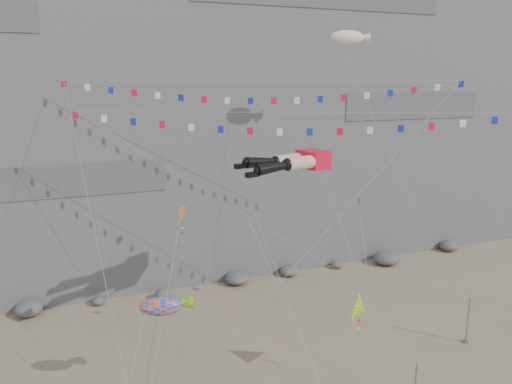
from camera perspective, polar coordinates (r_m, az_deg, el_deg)
ground at (r=39.47m, az=6.54°, el=-19.44°), size 120.00×120.00×0.00m
cliff at (r=63.51m, az=-7.02°, el=16.30°), size 80.00×28.00×50.00m
talus_boulders at (r=53.09m, az=-2.16°, el=-9.82°), size 60.00×3.00×1.20m
anchor_pole_right at (r=44.98m, az=23.05°, el=-13.33°), size 0.12×0.12×3.93m
legs_kite at (r=37.21m, az=4.19°, el=3.43°), size 7.88×13.68×19.33m
flag_banner_upper at (r=42.56m, az=0.70°, el=12.57°), size 30.91×19.34×27.92m
flag_banner_lower at (r=38.41m, az=4.51°, el=9.01°), size 31.08×14.80×23.24m
harlequin_kite at (r=34.70m, az=-8.52°, el=-2.38°), size 5.50×8.03×14.62m
fish_windsock at (r=32.80m, az=-10.81°, el=-12.73°), size 5.72×4.54×8.56m
delta_kite at (r=35.46m, az=11.76°, el=-13.00°), size 2.24×5.07×7.60m
blimp_windsock at (r=46.31m, az=10.42°, el=16.92°), size 7.91×13.39×28.01m
small_kite_a at (r=40.35m, az=-2.19°, el=2.92°), size 1.83×15.58×20.85m
small_kite_b at (r=42.34m, az=11.69°, el=-1.29°), size 4.56×10.54×15.29m
small_kite_c at (r=36.72m, az=-0.50°, el=-4.09°), size 2.45×11.86×15.55m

